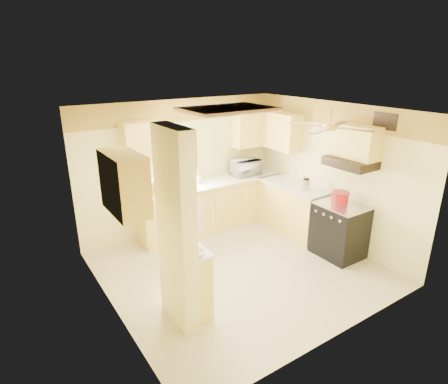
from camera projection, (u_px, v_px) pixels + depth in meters
floor at (240, 269)px, 6.00m from camera, size 4.00×4.00×0.00m
ceiling at (242, 111)px, 5.16m from camera, size 4.00×4.00×0.00m
wall_back at (182, 167)px, 7.07m from camera, size 4.00×0.00×4.00m
wall_front at (343, 246)px, 4.09m from camera, size 4.00×0.00×4.00m
wall_left at (108, 227)px, 4.54m from camera, size 0.00×3.80×3.80m
wall_right at (332, 174)px, 6.62m from camera, size 0.00×3.80×3.80m
wallpaper_border at (180, 110)px, 6.70m from camera, size 4.00×0.02×0.40m
partition_column at (176, 231)px, 4.44m from camera, size 0.20×0.70×2.50m
partition_ledge at (194, 283)px, 4.83m from camera, size 0.25×0.55×0.90m
ledge_top at (193, 250)px, 4.67m from camera, size 0.28×0.58×0.04m
lower_cabinets_back at (213, 205)px, 7.36m from camera, size 3.00×0.60×0.90m
lower_cabinets_right at (293, 209)px, 7.21m from camera, size 0.60×1.40×0.90m
countertop_back at (213, 183)px, 7.20m from camera, size 3.04×0.64×0.04m
countertop_right at (294, 186)px, 7.04m from camera, size 0.64×1.44×0.04m
dishwasher_panel at (187, 220)px, 6.73m from camera, size 0.58×0.02×0.80m
window at (169, 153)px, 6.83m from camera, size 0.92×0.02×1.02m
upper_cab_back_left at (140, 142)px, 6.28m from camera, size 0.60×0.35×0.70m
upper_cab_back_right at (253, 128)px, 7.54m from camera, size 0.90×0.35×0.70m
upper_cab_right at (279, 130)px, 7.31m from camera, size 0.35×1.00×0.70m
upper_cab_left_wall at (124, 183)px, 4.23m from camera, size 0.35×0.75×0.70m
upper_cab_over_stove at (356, 142)px, 5.87m from camera, size 0.35×0.76×0.52m
stove at (340, 230)px, 6.29m from camera, size 0.68×0.77×0.92m
range_hood at (350, 163)px, 5.93m from camera, size 0.50×0.76×0.14m
poster_menu at (183, 181)px, 4.30m from camera, size 0.02×0.42×0.57m
poster_nashville at (185, 232)px, 4.52m from camera, size 0.02×0.42×0.57m
ceiling_light_panel at (228, 110)px, 5.62m from camera, size 1.35×0.95×0.06m
ceiling_fan at (330, 127)px, 5.20m from camera, size 1.15×1.15×0.26m
vent_grate at (385, 121)px, 5.55m from camera, size 0.02×0.40×0.25m
microwave at (246, 167)px, 7.57m from camera, size 0.58×0.41×0.31m
bowl at (196, 253)px, 4.51m from camera, size 0.30×0.30×0.06m
dutch_oven at (340, 197)px, 6.18m from camera, size 0.29×0.29×0.19m
kettle at (306, 184)px, 6.72m from camera, size 0.15×0.15×0.22m
dish_rack at (148, 190)px, 6.50m from camera, size 0.43×0.34×0.23m
utensil_crock at (199, 180)px, 7.11m from camera, size 0.10×0.10×0.20m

